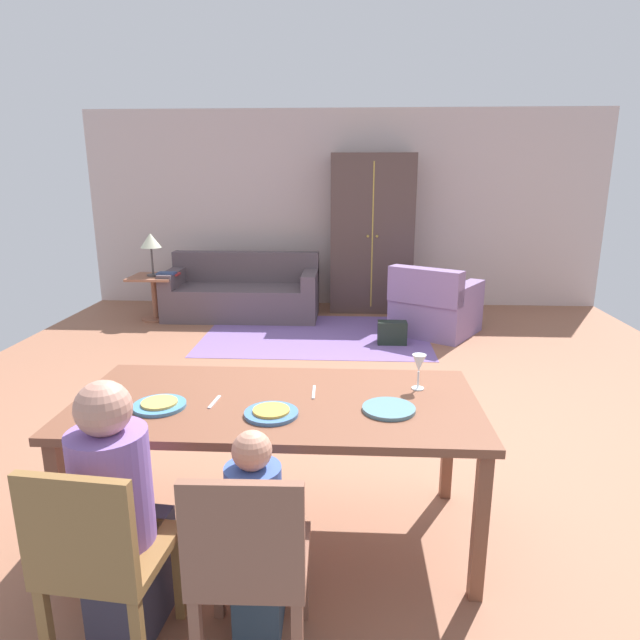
% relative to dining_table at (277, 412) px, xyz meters
% --- Properties ---
extents(ground_plane, '(7.22, 6.60, 0.02)m').
position_rel_dining_table_xyz_m(ground_plane, '(0.25, 2.07, -0.70)').
color(ground_plane, '#955F47').
extents(back_wall, '(7.22, 0.10, 2.70)m').
position_rel_dining_table_xyz_m(back_wall, '(0.25, 5.42, 0.66)').
color(back_wall, beige).
rests_on(back_wall, ground_plane).
extents(dining_table, '(1.98, 0.93, 0.76)m').
position_rel_dining_table_xyz_m(dining_table, '(0.00, 0.00, 0.00)').
color(dining_table, brown).
rests_on(dining_table, ground_plane).
extents(plate_near_man, '(0.25, 0.25, 0.02)m').
position_rel_dining_table_xyz_m(plate_near_man, '(-0.54, -0.12, 0.08)').
color(plate_near_man, teal).
rests_on(plate_near_man, dining_table).
extents(pizza_near_man, '(0.17, 0.17, 0.01)m').
position_rel_dining_table_xyz_m(pizza_near_man, '(-0.54, -0.12, 0.09)').
color(pizza_near_man, gold).
rests_on(pizza_near_man, plate_near_man).
extents(plate_near_child, '(0.25, 0.25, 0.02)m').
position_rel_dining_table_xyz_m(plate_near_child, '(0.00, -0.18, 0.08)').
color(plate_near_child, teal).
rests_on(plate_near_child, dining_table).
extents(pizza_near_child, '(0.17, 0.17, 0.01)m').
position_rel_dining_table_xyz_m(pizza_near_child, '(0.00, -0.18, 0.09)').
color(pizza_near_child, gold).
rests_on(pizza_near_child, plate_near_child).
extents(plate_near_woman, '(0.25, 0.25, 0.02)m').
position_rel_dining_table_xyz_m(plate_near_woman, '(0.54, -0.10, 0.08)').
color(plate_near_woman, slate).
rests_on(plate_near_woman, dining_table).
extents(wine_glass, '(0.07, 0.07, 0.19)m').
position_rel_dining_table_xyz_m(wine_glass, '(0.71, 0.18, 0.20)').
color(wine_glass, silver).
rests_on(wine_glass, dining_table).
extents(fork, '(0.03, 0.15, 0.01)m').
position_rel_dining_table_xyz_m(fork, '(-0.30, -0.05, 0.07)').
color(fork, silver).
rests_on(fork, dining_table).
extents(knife, '(0.02, 0.17, 0.01)m').
position_rel_dining_table_xyz_m(knife, '(0.18, 0.10, 0.07)').
color(knife, silver).
rests_on(knife, dining_table).
extents(dining_chair_man, '(0.46, 0.46, 0.87)m').
position_rel_dining_table_xyz_m(dining_chair_man, '(-0.55, -0.82, -0.20)').
color(dining_chair_man, olive).
rests_on(dining_chair_man, ground_plane).
extents(person_man, '(0.30, 0.41, 1.11)m').
position_rel_dining_table_xyz_m(person_man, '(-0.54, -0.65, -0.18)').
color(person_man, '#3C3B50').
rests_on(person_man, ground_plane).
extents(dining_chair_child, '(0.43, 0.43, 0.87)m').
position_rel_dining_table_xyz_m(dining_chair_child, '(0.00, -0.82, -0.20)').
color(dining_chair_child, brown).
rests_on(dining_chair_child, ground_plane).
extents(person_child, '(0.22, 0.29, 0.92)m').
position_rel_dining_table_xyz_m(person_child, '(-0.00, -0.65, -0.26)').
color(person_child, '#2F4357').
rests_on(person_child, ground_plane).
extents(area_rug, '(2.60, 1.80, 0.01)m').
position_rel_dining_table_xyz_m(area_rug, '(-0.03, 3.69, -0.69)').
color(area_rug, '#795A9E').
rests_on(area_rug, ground_plane).
extents(couch, '(1.97, 0.86, 0.82)m').
position_rel_dining_table_xyz_m(couch, '(-1.05, 4.55, -0.39)').
color(couch, '#58494F').
rests_on(couch, ground_plane).
extents(armchair, '(1.18, 1.18, 0.82)m').
position_rel_dining_table_xyz_m(armchair, '(1.36, 3.85, -0.37)').
color(armchair, gray).
rests_on(armchair, ground_plane).
extents(armoire, '(1.10, 0.59, 2.10)m').
position_rel_dining_table_xyz_m(armoire, '(0.65, 5.03, 0.36)').
color(armoire, '#4F3A35').
rests_on(armoire, ground_plane).
extents(side_table, '(0.56, 0.56, 0.58)m').
position_rel_dining_table_xyz_m(side_table, '(-2.15, 4.29, -0.32)').
color(side_table, '#965B43').
rests_on(side_table, ground_plane).
extents(table_lamp, '(0.26, 0.26, 0.54)m').
position_rel_dining_table_xyz_m(table_lamp, '(-2.15, 4.29, 0.32)').
color(table_lamp, '#4B4342').
rests_on(table_lamp, side_table).
extents(book_lower, '(0.22, 0.16, 0.03)m').
position_rel_dining_table_xyz_m(book_lower, '(-1.94, 4.34, -0.10)').
color(book_lower, '#A3282C').
rests_on(book_lower, side_table).
extents(book_upper, '(0.22, 0.16, 0.03)m').
position_rel_dining_table_xyz_m(book_upper, '(-1.96, 4.24, -0.07)').
color(book_upper, '#384C7B').
rests_on(book_upper, book_lower).
extents(handbag, '(0.32, 0.16, 0.26)m').
position_rel_dining_table_xyz_m(handbag, '(0.84, 3.39, -0.56)').
color(handbag, black).
rests_on(handbag, ground_plane).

